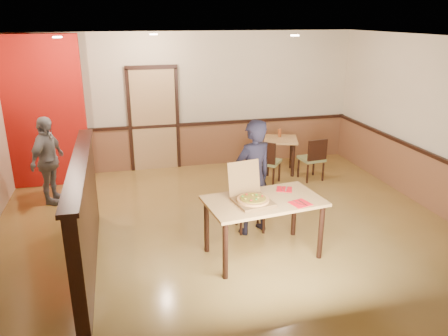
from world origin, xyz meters
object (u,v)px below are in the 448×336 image
at_px(main_table, 264,207).
at_px(diner_chair, 249,199).
at_px(side_table, 280,147).
at_px(diner, 253,178).
at_px(side_chair_left, 267,160).
at_px(side_chair_right, 313,157).
at_px(pizza_box, 251,197).
at_px(passerby, 48,161).
at_px(condiment, 280,133).

height_order(main_table, diner_chair, diner_chair).
xyz_separation_m(side_table, diner, (-1.34, -2.41, 0.32)).
xyz_separation_m(side_chair_left, side_chair_right, (0.95, -0.01, -0.01)).
relative_size(diner, pizza_box, 2.84).
height_order(side_table, pizza_box, pizza_box).
bearing_deg(diner_chair, side_table, 63.19).
relative_size(diner_chair, passerby, 0.55).
distance_m(diner_chair, passerby, 3.51).
xyz_separation_m(passerby, pizza_box, (2.81, -2.57, 0.11)).
xyz_separation_m(diner, condiment, (1.38, 2.56, -0.07)).
bearing_deg(pizza_box, passerby, 127.28).
bearing_deg(main_table, pizza_box, -179.82).
bearing_deg(main_table, condiment, 58.81).
height_order(diner, pizza_box, diner).
relative_size(side_chair_right, diner, 0.50).
height_order(side_chair_right, passerby, passerby).
bearing_deg(passerby, main_table, -106.22).
xyz_separation_m(side_chair_right, passerby, (-4.85, 0.06, 0.29)).
height_order(diner_chair, diner, diner).
relative_size(passerby, condiment, 9.32).
relative_size(diner_chair, pizza_box, 1.39).
xyz_separation_m(main_table, side_chair_right, (1.87, 2.49, -0.23)).
xyz_separation_m(passerby, condiment, (4.43, 0.70, 0.04)).
bearing_deg(diner_chair, pizza_box, -101.83).
xyz_separation_m(side_chair_left, passerby, (-3.90, 0.05, 0.29)).
bearing_deg(diner_chair, main_table, -90.14).
bearing_deg(condiment, passerby, -171.03).
bearing_deg(side_chair_right, diner, 38.22).
xyz_separation_m(side_chair_left, side_table, (0.49, 0.60, 0.07)).
distance_m(diner_chair, side_chair_left, 1.88).
bearing_deg(side_table, diner, -119.09).
distance_m(side_chair_left, passerby, 3.91).
relative_size(side_chair_right, passerby, 0.56).
distance_m(main_table, side_chair_right, 3.12).
distance_m(side_table, condiment, 0.29).
bearing_deg(side_table, condiment, 77.45).
bearing_deg(side_table, side_chair_right, -53.27).
xyz_separation_m(diner_chair, diner, (0.01, -0.14, 0.40)).
bearing_deg(pizza_box, side_chair_left, 56.24).
distance_m(main_table, condiment, 3.55).
distance_m(side_chair_left, pizza_box, 2.78).
relative_size(side_chair_right, condiment, 5.25).
height_order(main_table, diner, diner).
bearing_deg(side_chair_right, side_table, -60.06).
xyz_separation_m(diner_chair, passerby, (-3.05, 1.72, 0.30)).
bearing_deg(diner, side_chair_right, -154.82).
xyz_separation_m(side_chair_left, pizza_box, (-1.10, -2.52, 0.40)).
xyz_separation_m(side_chair_left, condiment, (0.52, 0.75, 0.32)).
distance_m(main_table, side_chair_left, 2.67).
relative_size(side_chair_left, condiment, 5.34).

